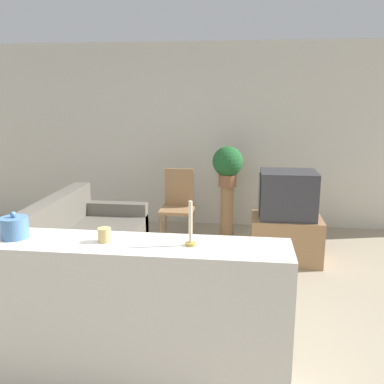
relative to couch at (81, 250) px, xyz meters
The scene contains 12 objects.
ground_plane 1.51m from the couch, 61.60° to the right, with size 14.00×14.00×0.00m, color tan.
wall_back 2.48m from the couch, 71.71° to the left, with size 9.00×0.06×2.70m.
couch is the anchor object (origin of this frame).
tv_stand 2.38m from the couch, 17.27° to the left, with size 0.82×0.58×0.54m.
television 2.44m from the couch, 17.31° to the left, with size 0.66×0.51×0.55m.
wooden_chair 1.57m from the couch, 55.32° to the left, with size 0.44×0.44×0.98m.
plant_stand 2.21m from the couch, 46.10° to the left, with size 0.18×0.18×0.71m.
potted_plant 2.33m from the couch, 46.10° to the left, with size 0.42×0.42×0.56m.
foreground_counter 1.88m from the couch, 67.86° to the right, with size 2.76×0.44×1.04m.
decorative_bowl 1.93m from the couch, 81.20° to the right, with size 0.18×0.18×0.18m.
candle_jar 2.10m from the couch, 62.96° to the right, with size 0.09×0.09×0.09m.
candlestick 2.41m from the couch, 50.16° to the right, with size 0.07×0.07×0.29m.
Camera 1 is at (1.07, -2.96, 1.97)m, focal length 40.00 mm.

